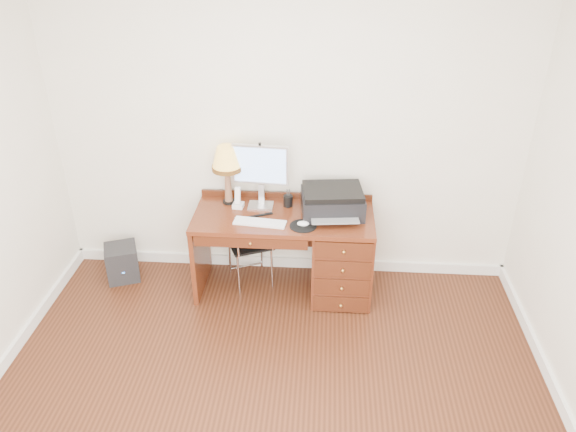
# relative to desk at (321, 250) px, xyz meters

# --- Properties ---
(ground) EXTENTS (4.00, 4.00, 0.00)m
(ground) POSITION_rel_desk_xyz_m (-0.32, -1.40, -0.41)
(ground) COLOR #36180C
(ground) RESTS_ON ground
(room_shell) EXTENTS (4.00, 4.00, 4.00)m
(room_shell) POSITION_rel_desk_xyz_m (-0.32, -0.77, -0.36)
(room_shell) COLOR white
(room_shell) RESTS_ON ground
(desk) EXTENTS (1.50, 0.67, 0.75)m
(desk) POSITION_rel_desk_xyz_m (0.00, 0.00, 0.00)
(desk) COLOR #5E2613
(desk) RESTS_ON ground
(monitor) EXTENTS (0.48, 0.17, 0.55)m
(monitor) POSITION_rel_desk_xyz_m (-0.53, 0.16, 0.68)
(monitor) COLOR silver
(monitor) RESTS_ON desk
(keyboard) EXTENTS (0.44, 0.17, 0.02)m
(keyboard) POSITION_rel_desk_xyz_m (-0.50, -0.16, 0.35)
(keyboard) COLOR white
(keyboard) RESTS_ON desk
(mouse_pad) EXTENTS (0.22, 0.22, 0.04)m
(mouse_pad) POSITION_rel_desk_xyz_m (-0.15, -0.18, 0.35)
(mouse_pad) COLOR black
(mouse_pad) RESTS_ON desk
(printer) EXTENTS (0.54, 0.44, 0.22)m
(printer) POSITION_rel_desk_xyz_m (0.08, 0.05, 0.45)
(printer) COLOR black
(printer) RESTS_ON desk
(leg_lamp) EXTENTS (0.25, 0.25, 0.52)m
(leg_lamp) POSITION_rel_desk_xyz_m (-0.81, 0.18, 0.72)
(leg_lamp) COLOR black
(leg_lamp) RESTS_ON desk
(phone) EXTENTS (0.10, 0.10, 0.19)m
(phone) POSITION_rel_desk_xyz_m (-0.72, 0.10, 0.39)
(phone) COLOR white
(phone) RESTS_ON desk
(pen_cup) EXTENTS (0.08, 0.08, 0.10)m
(pen_cup) POSITION_rel_desk_xyz_m (-0.30, 0.15, 0.39)
(pen_cup) COLOR black
(pen_cup) RESTS_ON desk
(chair) EXTENTS (0.47, 0.48, 0.76)m
(chair) POSITION_rel_desk_xyz_m (-0.63, 0.04, 0.05)
(chair) COLOR black
(chair) RESTS_ON ground
(equipment_box) EXTENTS (0.36, 0.36, 0.32)m
(equipment_box) POSITION_rel_desk_xyz_m (-1.80, 0.06, -0.25)
(equipment_box) COLOR black
(equipment_box) RESTS_ON ground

